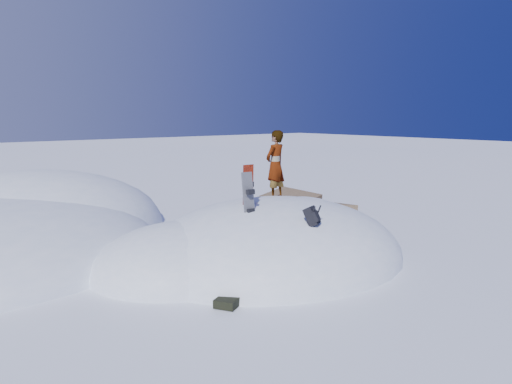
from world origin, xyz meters
TOP-DOWN VIEW (x-y plane):
  - ground at (0.00, 0.00)m, footprint 120.00×120.00m
  - snow_mound at (-0.17, 0.24)m, footprint 8.00×6.00m
  - rock_outcrop at (3.72, 3.01)m, footprint 4.68×4.41m
  - snowboard_red at (-0.71, 0.08)m, footprint 0.29×0.16m
  - snowboard_dark at (-1.09, -0.44)m, footprint 0.29×0.25m
  - backpack at (-0.36, -1.71)m, footprint 0.41×0.47m
  - gear_pile at (-2.64, -1.78)m, footprint 0.79×0.63m
  - person at (0.98, 1.01)m, footprint 0.77×0.59m

SIDE VIEW (x-z plane):
  - ground at x=0.00m, z-range 0.00..0.00m
  - snow_mound at x=-0.17m, z-range -1.50..1.50m
  - rock_outcrop at x=3.72m, z-range -0.82..0.85m
  - gear_pile at x=-2.64m, z-range 0.00..0.21m
  - backpack at x=-0.36m, z-range 1.16..1.64m
  - snowboard_dark at x=-1.09m, z-range 0.85..2.30m
  - snowboard_red at x=-0.71m, z-range 0.87..2.42m
  - person at x=0.98m, z-range 1.27..3.15m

